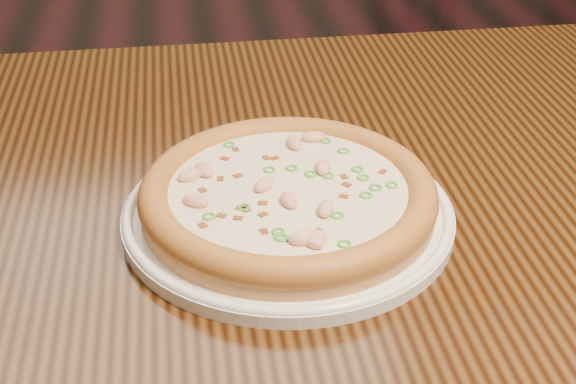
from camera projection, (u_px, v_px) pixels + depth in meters
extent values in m
cube|color=black|center=(400.00, 200.00, 0.80)|extent=(1.20, 0.80, 0.04)
cylinder|color=white|center=(288.00, 214.00, 0.73)|extent=(0.30, 0.30, 0.01)
torus|color=white|center=(288.00, 209.00, 0.72)|extent=(0.30, 0.30, 0.01)
cylinder|color=#BB804E|center=(288.00, 201.00, 0.72)|extent=(0.26, 0.26, 0.02)
torus|color=#B47831|center=(288.00, 192.00, 0.71)|extent=(0.27, 0.27, 0.03)
cylinder|color=#F3EBBB|center=(288.00, 190.00, 0.71)|extent=(0.21, 0.21, 0.00)
ellipsoid|color=#F2B29E|center=(289.00, 200.00, 0.69)|extent=(0.02, 0.03, 0.01)
ellipsoid|color=#F2B29E|center=(313.00, 236.00, 0.64)|extent=(0.03, 0.02, 0.01)
ellipsoid|color=#F2B29E|center=(190.00, 175.00, 0.72)|extent=(0.03, 0.02, 0.01)
ellipsoid|color=#F2B29E|center=(312.00, 240.00, 0.64)|extent=(0.02, 0.03, 0.01)
ellipsoid|color=#F2B29E|center=(294.00, 143.00, 0.77)|extent=(0.02, 0.03, 0.01)
ellipsoid|color=#F2B29E|center=(196.00, 201.00, 0.69)|extent=(0.03, 0.02, 0.01)
ellipsoid|color=#F2B29E|center=(264.00, 185.00, 0.71)|extent=(0.03, 0.03, 0.01)
ellipsoid|color=#F2B29E|center=(204.00, 170.00, 0.73)|extent=(0.02, 0.03, 0.01)
ellipsoid|color=#F2B29E|center=(303.00, 239.00, 0.64)|extent=(0.03, 0.02, 0.01)
ellipsoid|color=#F2B29E|center=(323.00, 167.00, 0.73)|extent=(0.02, 0.03, 0.01)
ellipsoid|color=#F2B29E|center=(314.00, 137.00, 0.79)|extent=(0.02, 0.02, 0.01)
ellipsoid|color=#F2B29E|center=(326.00, 209.00, 0.68)|extent=(0.02, 0.03, 0.01)
cube|color=maroon|center=(383.00, 173.00, 0.73)|extent=(0.01, 0.01, 0.00)
cube|color=maroon|center=(225.00, 159.00, 0.76)|extent=(0.01, 0.01, 0.00)
cube|color=maroon|center=(238.00, 219.00, 0.67)|extent=(0.01, 0.01, 0.00)
cube|color=maroon|center=(275.00, 159.00, 0.76)|extent=(0.01, 0.01, 0.00)
cube|color=maroon|center=(246.00, 210.00, 0.68)|extent=(0.01, 0.01, 0.00)
cube|color=maroon|center=(238.00, 176.00, 0.73)|extent=(0.01, 0.01, 0.00)
cube|color=maroon|center=(220.00, 179.00, 0.72)|extent=(0.01, 0.01, 0.00)
cube|color=maroon|center=(263.00, 215.00, 0.67)|extent=(0.01, 0.01, 0.00)
cube|color=maroon|center=(344.00, 197.00, 0.70)|extent=(0.01, 0.01, 0.00)
cube|color=maroon|center=(203.00, 191.00, 0.71)|extent=(0.01, 0.01, 0.00)
cube|color=maroon|center=(292.00, 239.00, 0.64)|extent=(0.01, 0.01, 0.00)
cube|color=maroon|center=(264.00, 232.00, 0.65)|extent=(0.01, 0.01, 0.00)
cube|color=maroon|center=(236.00, 150.00, 0.77)|extent=(0.01, 0.01, 0.00)
cube|color=maroon|center=(317.00, 232.00, 0.65)|extent=(0.01, 0.01, 0.00)
cube|color=maroon|center=(263.00, 204.00, 0.69)|extent=(0.01, 0.01, 0.00)
cube|color=maroon|center=(221.00, 217.00, 0.67)|extent=(0.01, 0.01, 0.00)
cube|color=maroon|center=(346.00, 185.00, 0.72)|extent=(0.01, 0.01, 0.00)
cube|color=maroon|center=(344.00, 177.00, 0.73)|extent=(0.01, 0.01, 0.00)
cube|color=maroon|center=(240.00, 209.00, 0.68)|extent=(0.01, 0.01, 0.00)
cube|color=maroon|center=(266.00, 159.00, 0.76)|extent=(0.01, 0.01, 0.00)
cube|color=maroon|center=(203.00, 226.00, 0.66)|extent=(0.01, 0.01, 0.00)
torus|color=green|center=(209.00, 217.00, 0.67)|extent=(0.02, 0.02, 0.00)
torus|color=green|center=(325.00, 141.00, 0.78)|extent=(0.02, 0.02, 0.00)
torus|color=green|center=(366.00, 195.00, 0.70)|extent=(0.01, 0.01, 0.00)
torus|color=green|center=(357.00, 169.00, 0.74)|extent=(0.02, 0.02, 0.00)
torus|color=green|center=(280.00, 237.00, 0.65)|extent=(0.01, 0.01, 0.00)
torus|color=green|center=(282.00, 238.00, 0.64)|extent=(0.02, 0.02, 0.00)
torus|color=green|center=(344.00, 244.00, 0.64)|extent=(0.01, 0.01, 0.00)
torus|color=green|center=(278.00, 232.00, 0.65)|extent=(0.02, 0.02, 0.00)
torus|color=green|center=(292.00, 168.00, 0.74)|extent=(0.01, 0.01, 0.00)
torus|color=green|center=(269.00, 170.00, 0.74)|extent=(0.02, 0.02, 0.00)
torus|color=green|center=(229.00, 145.00, 0.78)|extent=(0.02, 0.02, 0.00)
torus|color=green|center=(363.00, 178.00, 0.72)|extent=(0.01, 0.01, 0.00)
torus|color=green|center=(310.00, 174.00, 0.73)|extent=(0.02, 0.02, 0.00)
torus|color=green|center=(343.00, 151.00, 0.77)|extent=(0.01, 0.01, 0.00)
torus|color=green|center=(328.00, 176.00, 0.73)|extent=(0.02, 0.02, 0.00)
torus|color=green|center=(337.00, 216.00, 0.67)|extent=(0.01, 0.01, 0.00)
torus|color=green|center=(244.00, 207.00, 0.68)|extent=(0.01, 0.01, 0.00)
torus|color=green|center=(392.00, 185.00, 0.71)|extent=(0.02, 0.02, 0.00)
torus|color=green|center=(375.00, 188.00, 0.71)|extent=(0.02, 0.02, 0.00)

